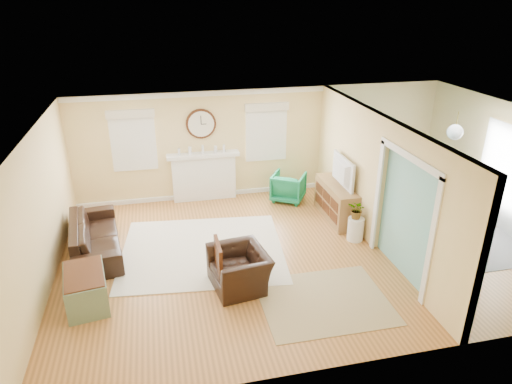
% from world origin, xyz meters
% --- Properties ---
extents(floor, '(9.00, 9.00, 0.00)m').
position_xyz_m(floor, '(0.00, 0.00, 0.00)').
color(floor, brown).
rests_on(floor, ground).
extents(wall_back, '(9.00, 0.02, 2.60)m').
position_xyz_m(wall_back, '(0.00, 3.00, 1.30)').
color(wall_back, '#DEC67A').
rests_on(wall_back, ground).
extents(wall_front, '(9.00, 0.02, 2.60)m').
position_xyz_m(wall_front, '(0.00, -3.00, 1.30)').
color(wall_front, '#DEC67A').
rests_on(wall_front, ground).
extents(wall_left, '(0.02, 6.00, 2.60)m').
position_xyz_m(wall_left, '(-4.50, 0.00, 1.30)').
color(wall_left, '#DEC67A').
rests_on(wall_left, ground).
extents(wall_right, '(0.02, 6.00, 2.60)m').
position_xyz_m(wall_right, '(4.50, 0.00, 1.30)').
color(wall_right, '#DEC67A').
rests_on(wall_right, ground).
extents(ceiling, '(9.00, 6.00, 0.02)m').
position_xyz_m(ceiling, '(0.00, 0.00, 2.60)').
color(ceiling, white).
rests_on(ceiling, wall_back).
extents(partition, '(0.17, 6.00, 2.60)m').
position_xyz_m(partition, '(1.51, 0.28, 1.36)').
color(partition, '#DEC67A').
rests_on(partition, ground).
extents(fireplace, '(1.70, 0.30, 1.17)m').
position_xyz_m(fireplace, '(-1.50, 2.88, 0.60)').
color(fireplace, white).
rests_on(fireplace, ground).
extents(wall_clock, '(0.70, 0.07, 0.70)m').
position_xyz_m(wall_clock, '(-1.50, 2.97, 1.85)').
color(wall_clock, '#4E2813').
rests_on(wall_clock, wall_back).
extents(window_left, '(1.05, 0.13, 1.42)m').
position_xyz_m(window_left, '(-3.05, 2.95, 1.66)').
color(window_left, white).
rests_on(window_left, wall_back).
extents(window_right, '(1.05, 0.13, 1.42)m').
position_xyz_m(window_right, '(0.05, 2.95, 1.66)').
color(window_right, white).
rests_on(window_right, wall_back).
extents(french_doors, '(0.06, 1.70, 2.20)m').
position_xyz_m(french_doors, '(4.45, 0.00, 1.10)').
color(french_doors, white).
rests_on(french_doors, ground).
extents(pendant, '(0.30, 0.30, 0.55)m').
position_xyz_m(pendant, '(3.00, 0.00, 2.20)').
color(pendant, gold).
rests_on(pendant, ceiling).
extents(rug_cream, '(3.37, 3.00, 0.02)m').
position_xyz_m(rug_cream, '(-1.84, 0.42, 0.01)').
color(rug_cream, beige).
rests_on(rug_cream, floor).
extents(rug_jute, '(2.07, 1.70, 0.01)m').
position_xyz_m(rug_jute, '(-0.09, -1.61, 0.01)').
color(rug_jute, tan).
rests_on(rug_jute, floor).
extents(rug_grey, '(2.63, 3.28, 0.01)m').
position_xyz_m(rug_grey, '(3.16, 0.17, 0.01)').
color(rug_grey, slate).
rests_on(rug_grey, floor).
extents(sofa, '(1.15, 2.32, 0.65)m').
position_xyz_m(sofa, '(-3.85, 0.86, 0.32)').
color(sofa, black).
rests_on(sofa, floor).
extents(eames_chair, '(1.03, 1.14, 0.66)m').
position_xyz_m(eames_chair, '(-1.35, -0.88, 0.33)').
color(eames_chair, black).
rests_on(eames_chair, floor).
extents(green_chair, '(1.01, 1.02, 0.68)m').
position_xyz_m(green_chair, '(0.46, 2.35, 0.34)').
color(green_chair, '#046F3B').
rests_on(green_chair, floor).
extents(trunk, '(0.76, 1.09, 0.58)m').
position_xyz_m(trunk, '(-3.84, -0.82, 0.29)').
color(trunk, gray).
rests_on(trunk, floor).
extents(credenza, '(0.51, 1.51, 0.80)m').
position_xyz_m(credenza, '(1.23, 1.18, 0.40)').
color(credenza, olive).
rests_on(credenza, floor).
extents(tv, '(0.16, 1.09, 0.63)m').
position_xyz_m(tv, '(1.21, 1.18, 1.11)').
color(tv, black).
rests_on(tv, credenza).
extents(garden_stool, '(0.33, 0.33, 0.48)m').
position_xyz_m(garden_stool, '(1.24, 0.17, 0.24)').
color(garden_stool, white).
rests_on(garden_stool, floor).
extents(potted_plant, '(0.45, 0.46, 0.39)m').
position_xyz_m(potted_plant, '(1.24, 0.17, 0.67)').
color(potted_plant, '#337F33').
rests_on(potted_plant, garden_stool).
extents(dining_table, '(1.24, 1.90, 0.62)m').
position_xyz_m(dining_table, '(3.16, 0.17, 0.31)').
color(dining_table, '#4E2813').
rests_on(dining_table, floor).
extents(dining_chair_n, '(0.39, 0.39, 0.86)m').
position_xyz_m(dining_chair_n, '(3.20, 1.23, 0.50)').
color(dining_chair_n, slate).
rests_on(dining_chair_n, floor).
extents(dining_chair_s, '(0.47, 0.47, 0.89)m').
position_xyz_m(dining_chair_s, '(3.15, -0.91, 0.52)').
color(dining_chair_s, slate).
rests_on(dining_chair_s, floor).
extents(dining_chair_w, '(0.43, 0.43, 0.91)m').
position_xyz_m(dining_chair_w, '(2.59, 0.22, 0.53)').
color(dining_chair_w, white).
rests_on(dining_chair_w, floor).
extents(dining_chair_e, '(0.55, 0.55, 0.99)m').
position_xyz_m(dining_chair_e, '(3.83, 0.21, 0.58)').
color(dining_chair_e, slate).
rests_on(dining_chair_e, floor).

